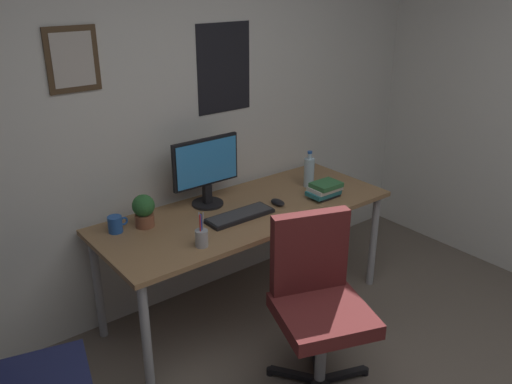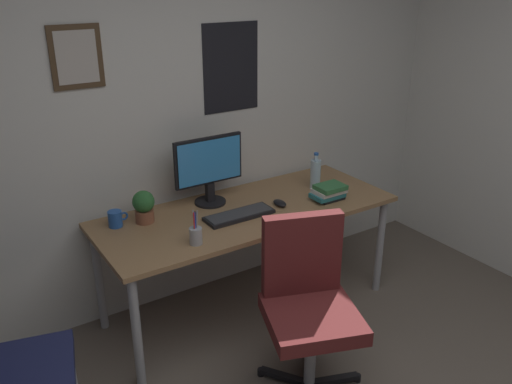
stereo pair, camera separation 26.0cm
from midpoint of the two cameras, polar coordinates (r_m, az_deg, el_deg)
wall_back at (r=3.37m, az=-6.85°, el=8.78°), size 4.40×0.10×2.60m
desk at (r=3.35m, az=1.30°, el=-2.91°), size 1.88×0.74×0.72m
office_chair at (r=2.84m, az=8.23°, el=-11.25°), size 0.59×0.60×0.95m
side_chair at (r=2.63m, az=-22.49°, el=-16.76°), size 0.51×0.51×0.88m
monitor at (r=3.32m, az=-2.82°, el=2.59°), size 0.46×0.20×0.43m
keyboard at (r=3.21m, az=0.52°, el=-2.50°), size 0.43×0.15×0.03m
computer_mouse at (r=3.37m, az=4.77°, el=-1.23°), size 0.06×0.11×0.04m
water_bottle at (r=3.64m, az=8.41°, el=1.94°), size 0.07×0.07×0.25m
coffee_mug_near at (r=3.15m, az=-12.49°, el=-2.85°), size 0.12×0.08×0.10m
potted_plant at (r=3.16m, az=-9.61°, el=-1.48°), size 0.13×0.13×0.19m
pen_cup at (r=2.89m, az=-3.89°, el=-4.63°), size 0.07×0.07×0.20m
book_stack_left at (r=3.48m, az=9.94°, el=-0.03°), size 0.22×0.15×0.11m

